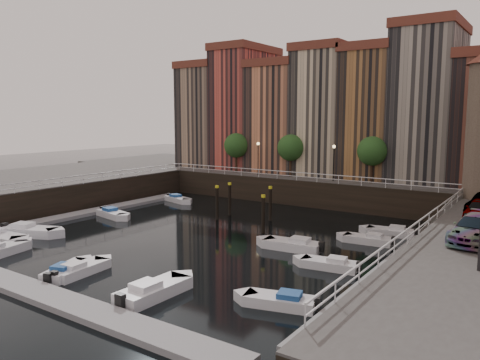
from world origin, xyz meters
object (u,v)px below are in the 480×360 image
Objects in this scene: mooring_pilings at (244,205)px; boat_left_2 at (112,214)px; gangway at (443,216)px; boat_left_1 at (29,231)px; car_c at (476,230)px.

boat_left_2 is (-12.48, -5.92, -1.31)m from mooring_pilings.
gangway is 1.14× the size of mooring_pilings.
boat_left_1 is (-12.49, -15.17, -1.24)m from mooring_pilings.
boat_left_1 is 34.95m from car_c.
mooring_pilings is 1.35× the size of car_c.
boat_left_2 is at bearing -161.35° from gangway.
car_c reaches higher than boat_left_2.
boat_left_1 is (-30.01, -19.38, -1.51)m from gangway.
car_c reaches higher than boat_left_1.
car_c is at bearing -9.94° from boat_left_1.
mooring_pilings is 19.68m from boat_left_1.
car_c is (4.06, -12.41, 1.87)m from gangway.
gangway is 18.03m from mooring_pilings.
boat_left_1 is at bearing -78.47° from boat_left_2.
gangway is 1.83× the size of boat_left_2.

